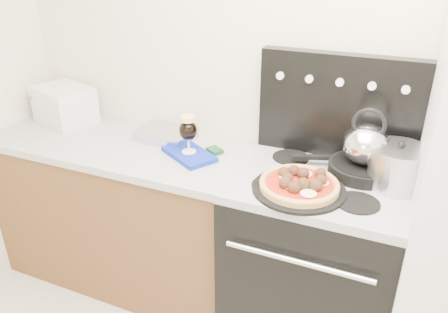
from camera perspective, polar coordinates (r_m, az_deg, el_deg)
The scene contains 15 objects.
room_shell at distance 1.11m, azimuth 0.58°, elevation -7.24°, with size 3.52×3.01×2.52m.
base_cabinet at distance 2.66m, azimuth -12.49°, elevation -7.28°, with size 1.45×0.60×0.86m, color brown.
countertop at distance 2.45m, azimuth -13.49°, elevation 1.58°, with size 1.48×0.63×0.04m, color #B4B4B4.
stove_body at distance 2.26m, azimuth 11.36°, elevation -13.52°, with size 0.76×0.65×0.88m, color black.
cooktop at distance 2.01m, azimuth 12.49°, elevation -3.30°, with size 0.76×0.65×0.04m, color #ADADB2.
backguard at distance 2.15m, azimuth 14.71°, elevation 6.34°, with size 0.76×0.08×0.50m, color black.
toaster_oven at distance 2.78m, azimuth -20.10°, elevation 6.41°, with size 0.34×0.25×0.21m, color silver.
foil_sheet at distance 2.40m, azimuth -7.59°, elevation 2.90°, with size 0.29×0.22×0.06m, color silver.
oven_mitt at distance 2.20m, azimuth -4.58°, elevation 0.31°, with size 0.28×0.16×0.02m, color #1127AD.
beer_glass at distance 2.15m, azimuth -4.68°, elevation 2.92°, with size 0.09×0.09×0.19m, color black, non-canonical shape.
pizza_pan at distance 1.88m, azimuth 9.74°, elevation -4.21°, with size 0.40×0.40×0.01m, color black.
pizza at distance 1.87m, azimuth 9.81°, elevation -3.41°, with size 0.34×0.34×0.05m, color #DBB560, non-canonical shape.
skillet at distance 2.07m, azimuth 17.57°, elevation -1.57°, with size 0.30×0.30×0.05m, color black.
tea_kettle at distance 2.01m, azimuth 18.09°, elevation 1.90°, with size 0.20×0.20×0.22m, color white, non-canonical shape.
stock_pot at distance 1.99m, azimuth 21.66°, elevation -1.40°, with size 0.24×0.24×0.17m, color silver.
Camera 1 is at (0.36, -0.57, 1.86)m, focal length 35.00 mm.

